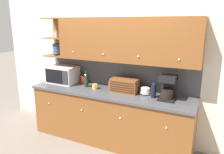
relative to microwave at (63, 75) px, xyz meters
The scene contains 14 objects.
ground_plane 1.53m from the microwave, 12.94° to the left, with size 24.00×24.00×0.00m, color slate.
wall_back 1.11m from the microwave, 14.49° to the left, with size 5.23×0.06×2.60m.
counter_unit 1.22m from the microwave, ahead, with size 2.85×0.69×0.93m.
backsplash_panel 1.08m from the microwave, 12.63° to the left, with size 2.83×0.01×0.50m.
upper_cabinets 1.40m from the microwave, ahead, with size 2.83×0.38×0.72m.
microwave is the anchor object (origin of this frame).
storage_canister 0.41m from the microwave, 21.26° to the left, with size 0.13×0.13×0.15m.
wine_bottle 0.55m from the microwave, ahead, with size 0.07×0.07×0.30m.
mug 0.77m from the microwave, ahead, with size 0.11×0.09×0.09m.
mug_blue_second 0.97m from the microwave, ahead, with size 0.09×0.08×0.11m.
bread_box 1.30m from the microwave, ahead, with size 0.46×0.25×0.23m.
bowl_stack_on_counter 1.65m from the microwave, ahead, with size 0.19×0.19×0.12m.
second_wine_bottle 1.81m from the microwave, ahead, with size 0.08×0.08×0.30m.
coffee_maker 2.02m from the microwave, ahead, with size 0.24×0.25×0.37m.
Camera 1 is at (1.61, -3.48, 2.07)m, focal length 35.00 mm.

